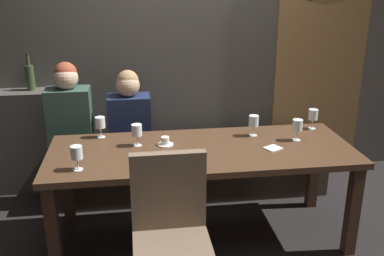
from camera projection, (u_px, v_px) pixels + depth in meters
name	position (u px, v px, depth m)	size (l,w,h in m)	color
ground	(201.00, 236.00, 3.41)	(9.00, 9.00, 0.00)	black
back_wall_tiled	(182.00, 23.00, 4.05)	(6.00, 0.12, 3.00)	#4C4944
arched_door	(322.00, 36.00, 4.20)	(0.90, 0.05, 2.55)	olive
back_counter	(17.00, 141.00, 4.02)	(1.10, 0.28, 0.95)	#413E3A
dining_table	(202.00, 160.00, 3.19)	(2.20, 0.84, 0.74)	#412B1C
banquette_bench	(189.00, 172.00, 3.99)	(2.50, 0.44, 0.45)	#40352A
chair_near_side	(171.00, 228.00, 2.52)	(0.44, 0.44, 0.98)	#4C3321
diner_redhead	(69.00, 113.00, 3.66)	(0.36, 0.24, 0.81)	#2D473D
diner_bearded	(129.00, 114.00, 3.76)	(0.36, 0.24, 0.73)	#192342
wine_bottle_pale_label	(30.00, 77.00, 3.87)	(0.08, 0.08, 0.33)	#384728
wine_glass_center_back	(100.00, 124.00, 3.34)	(0.08, 0.08, 0.16)	silver
wine_glass_near_right	(313.00, 115.00, 3.53)	(0.08, 0.08, 0.16)	silver
wine_glass_end_left	(77.00, 154.00, 2.79)	(0.08, 0.08, 0.16)	silver
wine_glass_center_front	(297.00, 126.00, 3.29)	(0.08, 0.08, 0.16)	silver
wine_glass_far_right	(137.00, 131.00, 3.18)	(0.08, 0.08, 0.16)	silver
wine_glass_end_right	(254.00, 121.00, 3.38)	(0.08, 0.08, 0.16)	silver
espresso_cup	(165.00, 142.00, 3.22)	(0.12, 0.12, 0.06)	white
fork_on_table	(165.00, 156.00, 3.04)	(0.02, 0.17, 0.01)	silver
folded_napkin	(273.00, 148.00, 3.16)	(0.11, 0.10, 0.01)	silver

